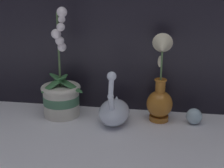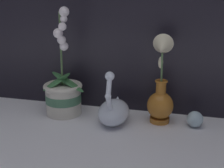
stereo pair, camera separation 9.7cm
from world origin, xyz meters
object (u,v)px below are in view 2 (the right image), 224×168
object	(u,v)px
orchid_potted_plant	(63,93)
glass_sphere	(195,119)
blue_vase	(161,92)
swan_figurine	(114,110)

from	to	relation	value
orchid_potted_plant	glass_sphere	xyz separation A→B (m)	(0.53, 0.00, -0.06)
blue_vase	glass_sphere	bearing A→B (deg)	-1.60
orchid_potted_plant	swan_figurine	world-z (taller)	orchid_potted_plant
orchid_potted_plant	swan_figurine	size ratio (longest dim) A/B	1.94
swan_figurine	glass_sphere	bearing A→B (deg)	7.85
orchid_potted_plant	blue_vase	world-z (taller)	orchid_potted_plant
orchid_potted_plant	swan_figurine	bearing A→B (deg)	-10.57
blue_vase	glass_sphere	xyz separation A→B (m)	(0.13, -0.00, -0.10)
orchid_potted_plant	blue_vase	size ratio (longest dim) A/B	1.25
glass_sphere	blue_vase	bearing A→B (deg)	178.40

